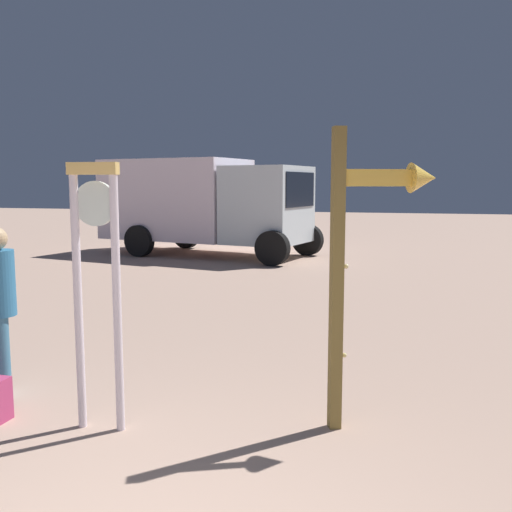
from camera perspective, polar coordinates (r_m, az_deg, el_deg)
standing_clock at (r=4.91m, az=-15.56°, el=-1.46°), size 0.43×0.12×2.24m
arrow_sign at (r=4.84m, az=11.12°, el=1.81°), size 0.88×0.51×2.53m
box_truck_near at (r=16.86m, az=-5.41°, el=5.39°), size 6.61×3.73×2.78m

